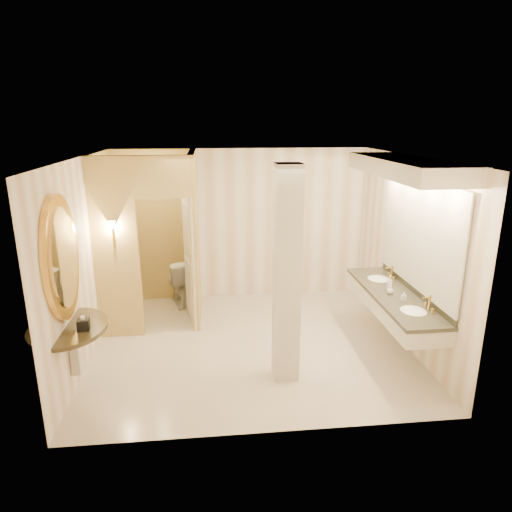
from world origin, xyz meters
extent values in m
plane|color=beige|center=(0.00, 0.00, 0.00)|extent=(4.50, 4.50, 0.00)
plane|color=white|center=(0.00, 0.00, 2.70)|extent=(4.50, 4.50, 0.00)
cube|color=white|center=(0.00, 2.00, 1.35)|extent=(4.50, 0.02, 2.70)
cube|color=white|center=(0.00, -2.00, 1.35)|extent=(4.50, 0.02, 2.70)
cube|color=white|center=(-2.25, 0.00, 1.35)|extent=(0.02, 4.00, 2.70)
cube|color=white|center=(2.25, 0.00, 1.35)|extent=(0.02, 4.00, 2.70)
cube|color=tan|center=(-0.80, 1.25, 1.35)|extent=(0.10, 1.50, 2.70)
cube|color=tan|center=(-1.93, 0.50, 1.35)|extent=(0.65, 0.10, 2.70)
cube|color=tan|center=(-1.20, 0.50, 2.40)|extent=(0.80, 0.10, 0.60)
cube|color=beige|center=(-0.88, 0.89, 1.05)|extent=(0.21, 0.79, 2.10)
cylinder|color=#B7933A|center=(-1.93, 0.43, 1.55)|extent=(0.03, 0.03, 0.30)
cone|color=beige|center=(-1.93, 0.43, 1.75)|extent=(0.14, 0.14, 0.14)
cube|color=beige|center=(1.95, -0.40, 0.73)|extent=(0.60, 2.23, 0.24)
cube|color=black|center=(1.95, -0.40, 0.85)|extent=(0.64, 2.27, 0.05)
cube|color=black|center=(2.23, -0.40, 0.92)|extent=(0.03, 2.23, 0.10)
ellipsoid|color=white|center=(1.95, -1.01, 0.83)|extent=(0.40, 0.44, 0.15)
cylinder|color=#B7933A|center=(2.15, -1.01, 0.96)|extent=(0.03, 0.03, 0.22)
ellipsoid|color=white|center=(1.95, 0.21, 0.83)|extent=(0.40, 0.44, 0.15)
cylinder|color=#B7933A|center=(2.15, 0.21, 0.96)|extent=(0.03, 0.03, 0.22)
cube|color=white|center=(2.23, -0.40, 1.70)|extent=(0.03, 2.23, 1.40)
cube|color=beige|center=(1.95, -0.40, 2.59)|extent=(0.75, 2.43, 0.22)
cylinder|color=black|center=(-2.23, -1.01, 0.85)|extent=(1.10, 1.10, 0.05)
cube|color=beige|center=(-2.19, -1.01, 0.55)|extent=(0.10, 0.10, 0.60)
cylinder|color=gold|center=(-2.21, -1.01, 1.70)|extent=(0.07, 1.10, 1.10)
cylinder|color=white|center=(-2.17, -1.01, 1.70)|extent=(0.02, 0.88, 0.88)
cube|color=beige|center=(0.35, -0.90, 1.35)|extent=(0.31, 0.31, 2.70)
cube|color=black|center=(-2.02, -1.13, 0.94)|extent=(0.14, 0.14, 0.13)
imported|color=white|center=(-1.10, 1.73, 0.42)|extent=(0.66, 0.91, 0.83)
imported|color=beige|center=(1.96, -0.67, 0.93)|extent=(0.06, 0.06, 0.12)
imported|color=silver|center=(1.88, -0.42, 0.93)|extent=(0.12, 0.12, 0.12)
imported|color=#C6B28C|center=(1.92, -0.27, 0.98)|extent=(0.09, 0.09, 0.21)
camera|label=1|loc=(-0.58, -6.04, 3.16)|focal=32.00mm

